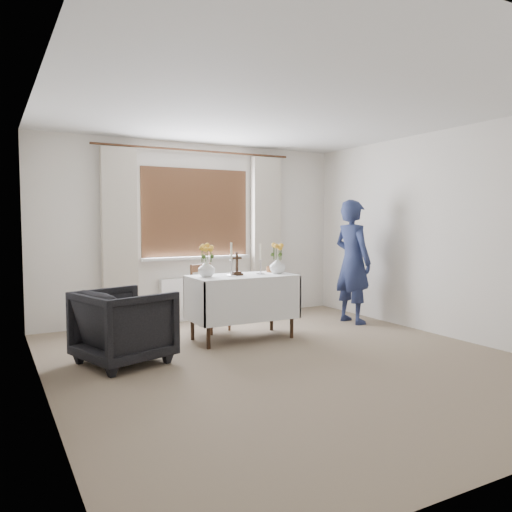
{
  "coord_description": "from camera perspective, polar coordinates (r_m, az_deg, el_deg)",
  "views": [
    {
      "loc": [
        -2.63,
        -4.17,
        1.4
      ],
      "look_at": [
        0.09,
        0.85,
        1.0
      ],
      "focal_mm": 35.0,
      "sensor_mm": 36.0,
      "label": 1
    }
  ],
  "objects": [
    {
      "name": "ground",
      "position": [
        5.13,
        3.74,
        -11.85
      ],
      "size": [
        5.0,
        5.0,
        0.0
      ],
      "primitive_type": "plane",
      "color": "gray",
      "rests_on": "ground"
    },
    {
      "name": "altar_table",
      "position": [
        5.94,
        -1.56,
        -5.87
      ],
      "size": [
        1.24,
        0.64,
        0.76
      ],
      "primitive_type": "cube",
      "color": "white",
      "rests_on": "ground"
    },
    {
      "name": "wooden_chair",
      "position": [
        6.39,
        -5.22,
        -4.77
      ],
      "size": [
        0.52,
        0.52,
        0.85
      ],
      "primitive_type": null,
      "rotation": [
        0.0,
        0.0,
        0.42
      ],
      "color": "#553A1D",
      "rests_on": "ground"
    },
    {
      "name": "armchair",
      "position": [
        5.11,
        -14.83,
        -7.75
      ],
      "size": [
        1.01,
        1.0,
        0.74
      ],
      "primitive_type": "imported",
      "rotation": [
        0.0,
        0.0,
        1.88
      ],
      "color": "black",
      "rests_on": "ground"
    },
    {
      "name": "person",
      "position": [
        6.97,
        10.98,
        -0.63
      ],
      "size": [
        0.46,
        0.65,
        1.69
      ],
      "primitive_type": "imported",
      "rotation": [
        0.0,
        0.0,
        1.66
      ],
      "color": "navy",
      "rests_on": "ground"
    },
    {
      "name": "radiator",
      "position": [
        7.18,
        -6.63,
        -4.83
      ],
      "size": [
        1.1,
        0.1,
        0.6
      ],
      "primitive_type": "cube",
      "color": "white",
      "rests_on": "ground"
    },
    {
      "name": "wooden_cross",
      "position": [
        5.87,
        -2.2,
        -0.9
      ],
      "size": [
        0.13,
        0.1,
        0.27
      ],
      "primitive_type": null,
      "rotation": [
        0.0,
        0.0,
        -0.04
      ],
      "color": "black",
      "rests_on": "altar_table"
    },
    {
      "name": "candlestick_left",
      "position": [
        5.8,
        -2.83,
        -0.38
      ],
      "size": [
        0.14,
        0.14,
        0.39
      ],
      "primitive_type": null,
      "rotation": [
        0.0,
        0.0,
        0.38
      ],
      "color": "silver",
      "rests_on": "altar_table"
    },
    {
      "name": "candlestick_right",
      "position": [
        5.97,
        0.54,
        -0.36
      ],
      "size": [
        0.13,
        0.13,
        0.37
      ],
      "primitive_type": null,
      "rotation": [
        0.0,
        0.0,
        0.27
      ],
      "color": "silver",
      "rests_on": "altar_table"
    },
    {
      "name": "flower_vase_left",
      "position": [
        5.73,
        -5.67,
        -1.38
      ],
      "size": [
        0.25,
        0.25,
        0.2
      ],
      "primitive_type": "imported",
      "rotation": [
        0.0,
        0.0,
        -0.36
      ],
      "color": "silver",
      "rests_on": "altar_table"
    },
    {
      "name": "flower_vase_right",
      "position": [
        6.08,
        2.46,
        -1.07
      ],
      "size": [
        0.25,
        0.25,
        0.2
      ],
      "primitive_type": "imported",
      "rotation": [
        0.0,
        0.0,
        0.42
      ],
      "color": "silver",
      "rests_on": "altar_table"
    },
    {
      "name": "wicker_basket",
      "position": [
        6.27,
        2.02,
        -1.52
      ],
      "size": [
        0.21,
        0.21,
        0.07
      ],
      "primitive_type": "cylinder",
      "rotation": [
        0.0,
        0.0,
        0.18
      ],
      "color": "brown",
      "rests_on": "altar_table"
    }
  ]
}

